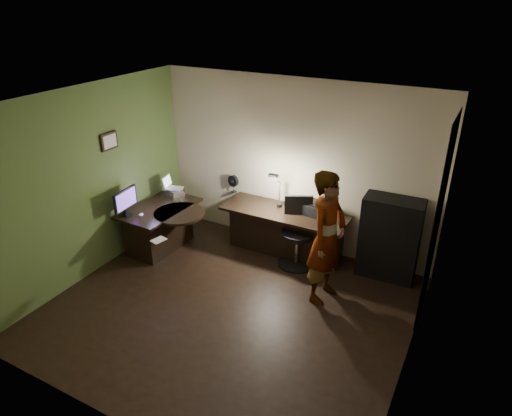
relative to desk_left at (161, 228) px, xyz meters
The scene contains 27 objects.
floor 2.00m from the desk_left, 25.82° to the right, with size 4.50×4.00×0.01m, color black.
ceiling 3.06m from the desk_left, 25.82° to the right, with size 4.50×4.00×0.01m, color silver.
wall_back 2.33m from the desk_left, 32.97° to the left, with size 4.50×0.01×2.70m, color tan.
wall_front 3.51m from the desk_left, 58.26° to the right, with size 4.50×0.01×2.70m, color tan.
wall_left 1.39m from the desk_left, 119.51° to the right, with size 0.01×4.00×2.70m, color tan.
wall_right 4.23m from the desk_left, 12.01° to the right, with size 0.01×4.00×2.70m, color tan.
green_wall_overlay 1.39m from the desk_left, 118.74° to the right, with size 0.00×4.00×2.70m, color #4F672F.
arched_doorway 4.13m from the desk_left, ahead, with size 0.01×0.90×2.60m, color black.
french_door 4.30m from the desk_left, 19.34° to the right, with size 0.02×0.92×2.10m, color white.
framed_picture 1.61m from the desk_left, 137.89° to the right, with size 0.04×0.30×0.25m, color black.
desk_left is the anchor object (origin of this frame).
desk_right 1.96m from the desk_left, 23.19° to the left, with size 1.96×0.69×0.73m, color black.
cabinet 3.52m from the desk_left, 15.25° to the left, with size 0.82×0.41×1.22m, color black.
laptop_stand 0.66m from the desk_left, 99.87° to the left, with size 0.27×0.22×0.11m, color silver.
laptop 0.77m from the desk_left, 99.87° to the left, with size 0.28×0.27×0.20m, color silver.
monitor 0.73m from the desk_left, 118.71° to the right, with size 0.10×0.48×0.32m, color black.
mouse 0.51m from the desk_left, 101.29° to the right, with size 0.06×0.09×0.03m, color silver.
phone 0.71m from the desk_left, 10.30° to the left, with size 0.07×0.13×0.01m, color black.
pen 0.38m from the desk_left, 136.05° to the right, with size 0.01×0.13×0.01m, color black.
speaker 0.70m from the desk_left, 116.07° to the right, with size 0.07×0.07×0.17m, color black.
notepad 1.10m from the desk_left, 51.44° to the right, with size 0.14×0.20×0.01m, color silver.
desk_fan 1.39m from the desk_left, 55.45° to the left, with size 0.20×0.11×0.30m, color black.
headphones 2.13m from the desk_left, 29.26° to the left, with size 0.18×0.08×0.09m, color #271E9A.
printer 2.42m from the desk_left, 23.57° to the left, with size 0.43×0.33×0.19m, color black.
desk_lamp 2.01m from the desk_left, 27.89° to the left, with size 0.16×0.31×0.68m, color black.
office_chair 2.20m from the desk_left, 15.26° to the left, with size 0.58×0.58×1.04m, color black.
person 2.82m from the desk_left, ahead, with size 0.65×0.44×1.83m, color #D8A88C.
Camera 1 is at (2.60, -4.11, 3.81)m, focal length 32.00 mm.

